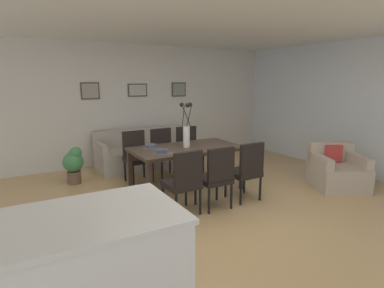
% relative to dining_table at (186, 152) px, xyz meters
% --- Properties ---
extents(ground_plane, '(9.00, 9.00, 0.00)m').
position_rel_dining_table_xyz_m(ground_plane, '(-0.26, -0.92, -0.67)').
color(ground_plane, tan).
extents(back_wall_panel, '(9.00, 0.10, 2.60)m').
position_rel_dining_table_xyz_m(back_wall_panel, '(-0.26, 2.33, 0.63)').
color(back_wall_panel, silver).
rests_on(back_wall_panel, ground).
extents(side_window_wall, '(0.10, 6.30, 2.60)m').
position_rel_dining_table_xyz_m(side_window_wall, '(3.39, -0.52, 0.63)').
color(side_window_wall, white).
rests_on(side_window_wall, ground).
extents(ceiling_panel, '(9.00, 7.20, 0.08)m').
position_rel_dining_table_xyz_m(ceiling_panel, '(-0.26, -0.52, 1.97)').
color(ceiling_panel, white).
extents(dining_table, '(1.80, 0.98, 0.74)m').
position_rel_dining_table_xyz_m(dining_table, '(0.00, 0.00, 0.00)').
color(dining_table, '#3D2D23').
rests_on(dining_table, ground).
extents(dining_chair_near_left, '(0.46, 0.46, 0.92)m').
position_rel_dining_table_xyz_m(dining_chair_near_left, '(-0.52, -0.88, -0.15)').
color(dining_chair_near_left, black).
rests_on(dining_chair_near_left, ground).
extents(dining_chair_near_right, '(0.47, 0.47, 0.92)m').
position_rel_dining_table_xyz_m(dining_chair_near_right, '(-0.56, 0.89, -0.15)').
color(dining_chair_near_right, black).
rests_on(dining_chair_near_right, ground).
extents(dining_chair_far_left, '(0.45, 0.45, 0.92)m').
position_rel_dining_table_xyz_m(dining_chair_far_left, '(-0.01, -0.91, -0.15)').
color(dining_chair_far_left, black).
rests_on(dining_chair_far_left, ground).
extents(dining_chair_far_right, '(0.47, 0.47, 0.92)m').
position_rel_dining_table_xyz_m(dining_chair_far_right, '(-0.01, 0.90, -0.15)').
color(dining_chair_far_right, black).
rests_on(dining_chair_far_right, ground).
extents(dining_chair_mid_left, '(0.45, 0.45, 0.92)m').
position_rel_dining_table_xyz_m(dining_chair_mid_left, '(0.57, -0.88, -0.15)').
color(dining_chair_mid_left, black).
rests_on(dining_chair_mid_left, ground).
extents(dining_chair_mid_right, '(0.47, 0.47, 0.92)m').
position_rel_dining_table_xyz_m(dining_chair_mid_right, '(0.53, 0.88, -0.15)').
color(dining_chair_mid_right, black).
rests_on(dining_chair_mid_right, ground).
extents(centerpiece_vase, '(0.21, 0.23, 0.73)m').
position_rel_dining_table_xyz_m(centerpiece_vase, '(0.00, 0.00, 0.36)').
color(centerpiece_vase, white).
rests_on(centerpiece_vase, dining_table).
extents(placemat_near_left, '(0.32, 0.32, 0.01)m').
position_rel_dining_table_xyz_m(placemat_near_left, '(-0.54, -0.22, 0.08)').
color(placemat_near_left, '#4C4742').
rests_on(placemat_near_left, dining_table).
extents(bowl_near_left, '(0.17, 0.17, 0.07)m').
position_rel_dining_table_xyz_m(bowl_near_left, '(-0.54, -0.22, 0.11)').
color(bowl_near_left, '#475166').
rests_on(bowl_near_left, dining_table).
extents(placemat_near_right, '(0.32, 0.32, 0.01)m').
position_rel_dining_table_xyz_m(placemat_near_right, '(-0.54, 0.22, 0.08)').
color(placemat_near_right, '#4C4742').
rests_on(placemat_near_right, dining_table).
extents(bowl_near_right, '(0.17, 0.17, 0.07)m').
position_rel_dining_table_xyz_m(bowl_near_right, '(-0.54, 0.22, 0.11)').
color(bowl_near_right, '#475166').
rests_on(bowl_near_right, dining_table).
extents(sofa, '(2.02, 0.84, 0.80)m').
position_rel_dining_table_xyz_m(sofa, '(-0.06, 1.77, -0.39)').
color(sofa, '#B2A899').
rests_on(sofa, ground).
extents(armchair, '(1.07, 1.07, 0.75)m').
position_rel_dining_table_xyz_m(armchair, '(2.32, -1.17, -0.38)').
color(armchair, '#B7A893').
rests_on(armchair, ground).
extents(kitchen_island, '(1.35, 0.87, 0.92)m').
position_rel_dining_table_xyz_m(kitchen_island, '(-2.10, -2.37, -0.20)').
color(kitchen_island, silver).
rests_on(kitchen_island, ground).
extents(framed_picture_left, '(0.38, 0.03, 0.35)m').
position_rel_dining_table_xyz_m(framed_picture_left, '(-1.03, 2.26, 0.95)').
color(framed_picture_left, '#473828').
extents(framed_picture_center, '(0.44, 0.03, 0.28)m').
position_rel_dining_table_xyz_m(framed_picture_center, '(0.00, 2.26, 0.95)').
color(framed_picture_center, '#473828').
extents(framed_picture_right, '(0.36, 0.03, 0.33)m').
position_rel_dining_table_xyz_m(framed_picture_right, '(1.03, 2.26, 0.95)').
color(framed_picture_right, '#473828').
extents(potted_plant, '(0.36, 0.36, 0.67)m').
position_rel_dining_table_xyz_m(potted_plant, '(-1.59, 1.29, -0.29)').
color(potted_plant, brown).
rests_on(potted_plant, ground).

